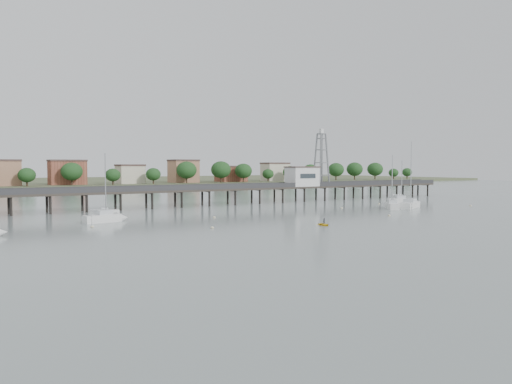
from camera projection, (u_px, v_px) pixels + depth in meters
ground_plane at (422, 234)px, 68.75m from camera, size 500.00×500.00×0.00m
pier at (219, 189)px, 119.34m from camera, size 150.00×5.00×5.50m
pier_building at (302, 176)px, 132.44m from camera, size 8.40×5.40×5.30m
lattice_tower at (321, 160)px, 135.65m from camera, size 3.20×3.20×15.50m
sailboat_e at (404, 201)px, 125.02m from camera, size 6.97×4.31×11.26m
sailboat_c at (391, 205)px, 110.85m from camera, size 6.36×7.24×12.46m
sailboat_d at (412, 204)px, 113.87m from camera, size 9.92×6.86×15.86m
sailboat_b at (110, 218)px, 84.22m from camera, size 7.60×3.87×12.15m
white_tender at (108, 212)px, 96.75m from camera, size 4.00×2.16×1.48m
yellow_dinghy at (324, 225)px, 78.99m from camera, size 1.87×0.76×2.55m
dinghy_occupant at (324, 225)px, 78.99m from camera, size 0.39×0.97×0.23m
mooring_buoys at (318, 213)px, 98.23m from camera, size 86.31×22.97×0.39m
far_shore at (66, 181)px, 271.69m from camera, size 500.00×170.00×10.40m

